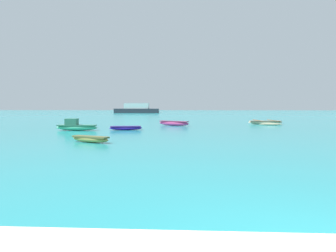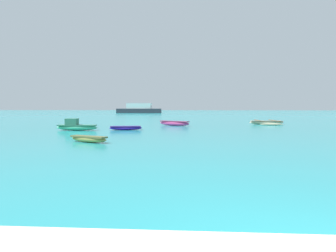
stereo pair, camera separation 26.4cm
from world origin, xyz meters
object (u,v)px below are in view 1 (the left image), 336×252
at_px(moored_boat_1, 90,139).
at_px(moored_boat_3, 126,128).
at_px(moored_boat_0, 174,123).
at_px(moored_boat_2, 76,126).
at_px(distant_ferry, 137,109).
at_px(moored_boat_4, 265,122).

bearing_deg(moored_boat_1, moored_boat_3, 112.70).
relative_size(moored_boat_0, moored_boat_2, 0.97).
height_order(moored_boat_0, moored_boat_2, moored_boat_2).
bearing_deg(moored_boat_2, moored_boat_0, 38.74).
height_order(moored_boat_2, moored_boat_3, moored_boat_2).
bearing_deg(moored_boat_0, distant_ferry, 134.23).
bearing_deg(moored_boat_0, moored_boat_1, -75.23).
relative_size(moored_boat_3, distant_ferry, 0.23).
bearing_deg(moored_boat_4, moored_boat_1, -131.47).
bearing_deg(moored_boat_3, moored_boat_2, -179.81).
bearing_deg(distant_ferry, moored_boat_2, -85.74).
xyz_separation_m(moored_boat_0, moored_boat_1, (-3.71, -12.63, -0.06)).
distance_m(moored_boat_2, distant_ferry, 53.05).
height_order(moored_boat_1, moored_boat_2, moored_boat_2).
distance_m(moored_boat_0, moored_boat_4, 9.40).
distance_m(moored_boat_4, distant_ferry, 48.77).
xyz_separation_m(moored_boat_2, distant_ferry, (-3.94, 52.90, 0.68)).
relative_size(moored_boat_2, moored_boat_4, 0.85).
distance_m(moored_boat_0, moored_boat_2, 8.99).
bearing_deg(distant_ferry, moored_boat_0, -76.93).
height_order(moored_boat_3, moored_boat_4, moored_boat_4).
relative_size(moored_boat_0, moored_boat_4, 0.82).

